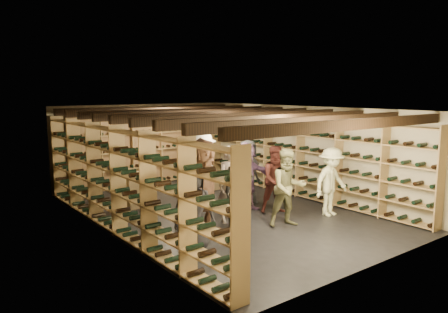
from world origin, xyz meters
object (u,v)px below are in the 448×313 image
Objects in this scene: crate_loose at (192,190)px; person_8 at (277,180)px; person_1 at (239,191)px; person_11 at (246,176)px; person_0 at (194,210)px; person_3 at (331,182)px; person_6 at (186,190)px; person_7 at (231,184)px; crate_stack_left at (136,190)px; person_5 at (203,186)px; person_12 at (248,172)px; crate_stack_right at (211,181)px; person_2 at (288,188)px; person_9 at (201,170)px.

crate_loose is 0.32× the size of person_8.
person_11 is at bearing 67.57° from person_1.
person_0 is 0.92× the size of person_1.
crate_loose is 0.32× the size of person_3.
person_7 is (0.87, -0.40, 0.07)m from person_6.
person_5 is at bearing -85.50° from crate_stack_left.
person_7 reaches higher than person_6.
person_7 reaches higher than crate_stack_left.
person_11 is (1.96, -1.78, 0.39)m from crate_stack_left.
person_12 is at bearing 53.84° from person_7.
person_7 is 1.29m from person_8.
person_1 is at bearing 169.42° from person_3.
crate_stack_right is 3.85m from person_3.
person_1 is 1.07× the size of person_3.
person_11 is 0.55m from person_12.
person_0 is at bearing -164.20° from person_12.
person_11 is at bearing 10.84° from person_5.
person_2 is (1.03, -0.36, -0.02)m from person_1.
crate_stack_right is at bearing 38.98° from person_5.
person_0 is at bearing -158.96° from person_2.
person_5 reaches higher than person_1.
person_11 is (1.75, 0.14, 0.05)m from person_6.
person_9 reaches higher than person_8.
person_1 is (1.35, 0.41, 0.07)m from person_0.
person_5 reaches higher than person_12.
person_9 reaches higher than person_1.
person_3 is at bearing -25.41° from person_8.
person_12 is at bearing -96.42° from crate_stack_right.
person_11 reaches higher than person_3.
person_5 is at bearing -119.45° from crate_loose.
person_3 is (3.19, -3.30, 0.35)m from crate_stack_left.
person_6 is (0.22, -1.92, 0.33)m from crate_stack_left.
person_12 is (0.46, -1.80, 0.72)m from crate_loose.
person_9 is at bearing -132.06° from crate_stack_right.
person_3 is 3.28m from person_6.
person_0 is at bearing -142.82° from person_6.
person_0 is 0.92× the size of person_7.
crate_stack_right is at bearing 99.06° from person_2.
person_8 is (2.17, 0.18, -0.17)m from person_5.
person_3 is at bearing 16.72° from person_0.
crate_loose is at bearing 86.33° from person_12.
person_8 reaches higher than person_0.
person_9 is at bearing -115.77° from crate_loose.
person_12 reaches higher than crate_stack_left.
person_5 is 1.93m from person_11.
person_6 reaches higher than crate_loose.
crate_loose is at bearing -175.51° from crate_stack_right.
person_3 is 3.08m from person_5.
crate_stack_left is 0.45× the size of person_9.
person_1 is 1.63m from person_8.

